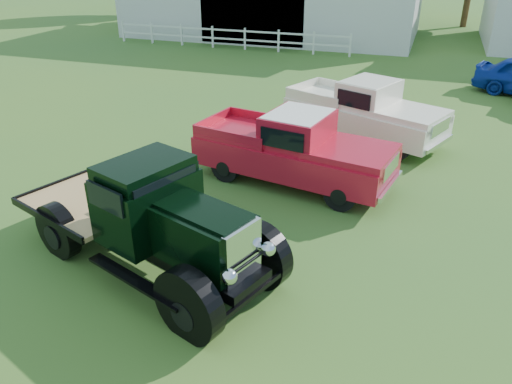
% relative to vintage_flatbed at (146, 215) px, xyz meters
% --- Properties ---
extents(ground, '(120.00, 120.00, 0.00)m').
position_rel_vintage_flatbed_xyz_m(ground, '(1.39, 0.46, -1.11)').
color(ground, '#38662B').
extents(fence_rail, '(14.20, 0.16, 1.20)m').
position_rel_vintage_flatbed_xyz_m(fence_rail, '(-6.61, 20.46, -0.51)').
color(fence_rail, white).
rests_on(fence_rail, ground).
extents(vintage_flatbed, '(6.02, 3.96, 2.22)m').
position_rel_vintage_flatbed_xyz_m(vintage_flatbed, '(0.00, 0.00, 0.00)').
color(vintage_flatbed, black).
rests_on(vintage_flatbed, ground).
extents(red_pickup, '(5.48, 2.93, 1.90)m').
position_rel_vintage_flatbed_xyz_m(red_pickup, '(1.61, 4.50, -0.16)').
color(red_pickup, red).
rests_on(red_pickup, ground).
extents(white_pickup, '(5.44, 3.77, 1.86)m').
position_rel_vintage_flatbed_xyz_m(white_pickup, '(2.87, 8.18, -0.18)').
color(white_pickup, white).
rests_on(white_pickup, ground).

